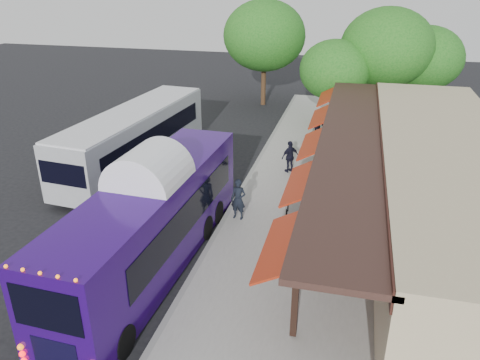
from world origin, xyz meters
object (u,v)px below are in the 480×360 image
Objects in this scene: sign_board at (287,204)px; ped_c at (290,157)px; coach_bus at (152,218)px; ped_b at (302,229)px; ped_d at (318,124)px; ped_a at (238,199)px; city_bus at (135,136)px.

ped_c is at bearing 77.06° from sign_board.
ped_b is at bearing 26.69° from coach_bus.
sign_board is at bearing 111.50° from ped_d.
ped_a is at bearing 64.05° from coach_bus.
ped_b is at bearing 115.50° from ped_d.
ped_b is 0.93× the size of ped_c.
coach_bus reaches higher than city_bus.
coach_bus is at bearing 20.48° from ped_b.
coach_bus is 9.47m from city_bus.
ped_a is 1.00× the size of ped_d.
city_bus is 6.74× the size of ped_d.
ped_d is (2.19, 11.22, -0.00)m from ped_a.
ped_c reaches higher than sign_board.
ped_c reaches higher than ped_b.
coach_bus reaches higher than ped_d.
coach_bus is 4.39m from ped_a.
coach_bus is 5.40m from ped_b.
ped_a is 1.05× the size of ped_c.
coach_bus is at bearing 96.99° from ped_d.
ped_c is (-1.47, 7.00, 0.06)m from ped_b.
coach_bus is 6.74× the size of ped_c.
ped_c is 5.89m from ped_d.
sign_board is at bearing -20.39° from city_bus.
city_bus is 6.72× the size of ped_a.
city_bus is at bearing 121.71° from coach_bus.
ped_c is 5.04m from sign_board.
ped_c is at bearing 104.42° from ped_d.
ped_a is at bearing -28.88° from city_bus.
coach_bus is 7.27× the size of ped_b.
ped_c is at bearing 72.30° from coach_bus.
sign_board is (-0.85, 1.99, -0.04)m from ped_b.
city_bus is at bearing 134.56° from sign_board.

